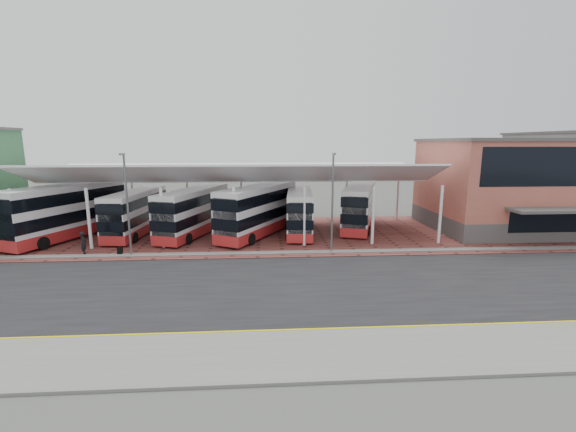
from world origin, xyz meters
name	(u,v)px	position (x,y,z in m)	size (l,w,h in m)	color
ground	(318,280)	(0.00, 0.00, 0.00)	(140.00, 140.00, 0.00)	#454842
road	(320,285)	(0.00, -1.00, 0.01)	(120.00, 14.00, 0.02)	black
forecourt	(320,233)	(2.00, 13.00, 0.03)	(72.00, 16.00, 0.06)	brown
sidewalk	(347,353)	(0.00, -9.00, 0.07)	(120.00, 4.00, 0.14)	slate
north_kerb	(307,252)	(0.00, 6.20, 0.07)	(120.00, 0.80, 0.14)	slate
yellow_line_near	(338,331)	(0.00, -7.00, 0.03)	(120.00, 0.12, 0.01)	#E3D600
yellow_line_far	(337,328)	(0.00, -6.70, 0.03)	(120.00, 0.12, 0.01)	#E3D600
canopy	(238,174)	(-6.00, 13.94, 5.80)	(37.00, 11.63, 7.07)	white
terminal	(522,184)	(23.00, 13.92, 4.66)	(18.40, 14.40, 9.25)	#514D4C
lamp_west	(127,202)	(-14.00, 6.27, 4.36)	(0.16, 0.90, 8.07)	#5C5F63
lamp_east	(332,200)	(2.00, 6.27, 4.36)	(0.16, 0.90, 8.07)	#5C5F63
bus_0	(67,212)	(-21.73, 12.53, 2.54)	(7.10, 12.29, 5.00)	white
bus_1	(136,213)	(-15.84, 13.67, 2.16)	(3.39, 10.44, 4.22)	white
bus_2	(194,212)	(-10.22, 13.11, 2.26)	(5.73, 10.99, 4.43)	white
bus_3	(258,211)	(-4.00, 12.67, 2.42)	(7.85, 11.39, 4.75)	white
bus_4	(300,212)	(0.04, 13.46, 2.14)	(3.17, 10.31, 4.18)	white
bus_5	(359,207)	(6.42, 15.08, 2.27)	(5.87, 11.02, 4.45)	white
pedestrian	(84,243)	(-17.81, 6.77, 0.98)	(0.67, 0.44, 1.84)	black
suitcase	(120,251)	(-14.96, 6.55, 0.38)	(0.38, 0.27, 0.65)	black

